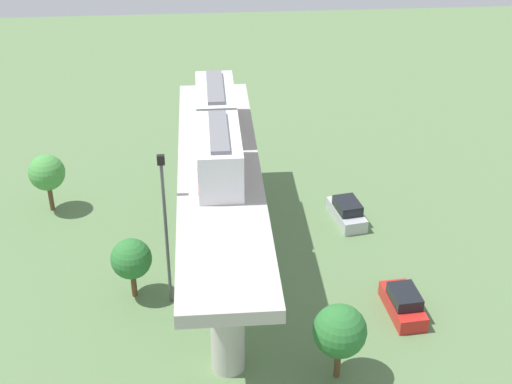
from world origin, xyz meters
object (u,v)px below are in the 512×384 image
parked_car_red (403,303)px  tree_mid_lot (340,331)px  tree_far_corner (131,259)px  signal_post (166,225)px  parked_car_silver (347,212)px  train (217,130)px  tree_near_viaduct (47,173)px

parked_car_red → tree_mid_lot: (5.08, 5.11, 2.52)m
tree_far_corner → signal_post: (-2.36, 0.71, 2.90)m
tree_far_corner → parked_car_silver: bearing=-152.9°
train → parked_car_silver: size_ratio=3.04×
parked_car_red → tree_mid_lot: 7.64m
parked_car_red → tree_near_viaduct: tree_near_viaduct is taller
parked_car_silver → parked_car_red: bearing=87.8°
parked_car_silver → tree_near_viaduct: bearing=-18.6°
train → tree_far_corner: train is taller
tree_far_corner → tree_near_viaduct: bearing=-57.9°
train → parked_car_silver: 13.41m
signal_post → train: bearing=-122.9°
tree_near_viaduct → tree_far_corner: size_ratio=1.10×
tree_mid_lot → tree_far_corner: size_ratio=1.13×
parked_car_silver → train: bearing=8.9°
parked_car_red → parked_car_silver: size_ratio=0.98×
parked_car_silver → tree_near_viaduct: (22.40, -3.35, 2.51)m
tree_mid_lot → train: bearing=-64.6°
tree_mid_lot → signal_post: 12.32m
signal_post → tree_mid_lot: bearing=141.7°
signal_post → tree_far_corner: bearing=-16.8°
parked_car_red → tree_mid_lot: tree_mid_lot is taller
tree_near_viaduct → signal_post: 15.39m
train → tree_near_viaduct: (12.79, -6.67, -6.23)m
train → tree_mid_lot: bearing=115.4°
train → tree_near_viaduct: 15.71m
parked_car_red → tree_near_viaduct: (23.92, -14.29, 2.51)m
train → parked_car_silver: train is taller
parked_car_red → signal_post: (14.54, -2.36, 5.06)m
tree_mid_lot → signal_post: bearing=-38.3°
tree_far_corner → parked_car_red: bearing=169.7°
train → tree_mid_lot: size_ratio=2.83×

